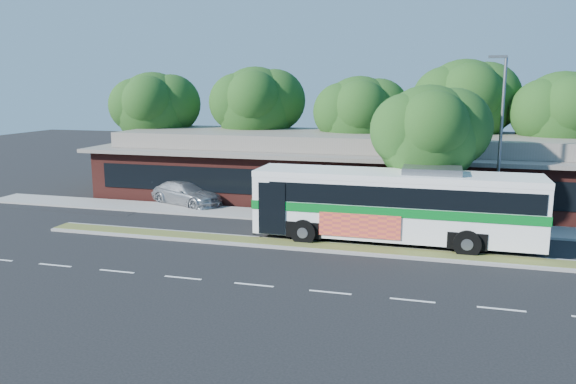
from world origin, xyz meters
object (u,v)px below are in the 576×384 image
object	(u,v)px
transit_bus	(396,201)
sedan	(187,193)
lamp_post	(500,139)
sidewalk_tree	(436,133)

from	to	relation	value
transit_bus	sedan	world-z (taller)	transit_bus
lamp_post	sedan	distance (m)	19.11
lamp_post	transit_bus	world-z (taller)	lamp_post
lamp_post	sidewalk_tree	bearing A→B (deg)	-169.79
sedan	sidewalk_tree	world-z (taller)	sidewalk_tree
sedan	lamp_post	bearing A→B (deg)	-73.73
transit_bus	sidewalk_tree	world-z (taller)	sidewalk_tree
transit_bus	sedan	bearing A→B (deg)	158.20
lamp_post	sedan	bearing A→B (deg)	174.12
lamp_post	transit_bus	distance (m)	6.65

